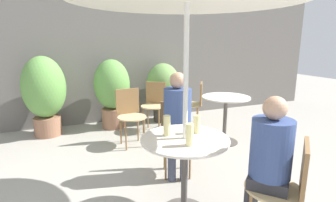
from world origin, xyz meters
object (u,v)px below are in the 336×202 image
cafe_table_near (185,157)px  cafe_table_far (226,109)px  bistro_chair_4 (195,101)px  seated_person_1 (177,116)px  bistro_chair_1 (176,130)px  beer_glass_2 (189,135)px  potted_plant_1 (112,89)px  beer_glass_1 (167,126)px  potted_plant_0 (44,92)px  seated_person_0 (269,156)px  bistro_chair_2 (130,111)px  bistro_chair_3 (154,101)px  beer_glass_0 (197,124)px  potted_plant_2 (163,88)px  bistro_chair_0 (287,183)px

cafe_table_near → cafe_table_far: size_ratio=1.06×
bistro_chair_4 → seated_person_1: seated_person_1 is taller
bistro_chair_1 → beer_glass_2: (-0.31, -0.97, 0.31)m
bistro_chair_1 → potted_plant_1: size_ratio=0.68×
cafe_table_far → bistro_chair_4: size_ratio=0.87×
beer_glass_1 → beer_glass_2: size_ratio=1.00×
beer_glass_1 → potted_plant_0: size_ratio=0.14×
cafe_table_near → beer_glass_2: beer_glass_2 is taller
seated_person_0 → bistro_chair_4: bearing=-147.6°
cafe_table_near → seated_person_1: seated_person_1 is taller
bistro_chair_1 → bistro_chair_4: 1.64m
seated_person_1 → bistro_chair_2: bearing=120.8°
cafe_table_far → bistro_chair_1: bearing=-152.6°
bistro_chair_3 → beer_glass_0: size_ratio=5.01×
bistro_chair_4 → beer_glass_2: (-1.27, -2.30, 0.31)m
cafe_table_far → beer_glass_1: size_ratio=3.98×
bistro_chair_4 → potted_plant_0: (-2.49, 0.64, 0.23)m
seated_person_0 → beer_glass_2: size_ratio=6.35×
seated_person_0 → beer_glass_0: bearing=-104.2°
bistro_chair_3 → potted_plant_0: 1.85m
bistro_chair_4 → potted_plant_0: bearing=-73.4°
potted_plant_2 → cafe_table_far: bearing=-71.7°
beer_glass_0 → beer_glass_1: (-0.28, 0.04, 0.01)m
beer_glass_0 → bistro_chair_1: bearing=81.1°
bistro_chair_1 → cafe_table_far: bearing=46.0°
bistro_chair_0 → bistro_chair_4: bearing=-145.1°
bistro_chair_4 → seated_person_1: 1.79m
cafe_table_near → beer_glass_1: (-0.12, 0.12, 0.27)m
cafe_table_far → beer_glass_0: 1.78m
bistro_chair_0 → seated_person_1: 1.35m
seated_person_1 → beer_glass_0: size_ratio=7.26×
bistro_chair_4 → beer_glass_0: 2.34m
potted_plant_1 → potted_plant_2: potted_plant_1 is taller
cafe_table_near → seated_person_0: size_ratio=0.66×
cafe_table_near → potted_plant_1: potted_plant_1 is taller
potted_plant_1 → beer_glass_0: bearing=-83.8°
bistro_chair_2 → potted_plant_0: potted_plant_0 is taller
bistro_chair_2 → seated_person_1: (0.26, -1.21, 0.22)m
cafe_table_far → potted_plant_2: size_ratio=0.64×
cafe_table_far → seated_person_1: 1.35m
bistro_chair_0 → beer_glass_1: 1.06m
beer_glass_0 → cafe_table_far: bearing=47.1°
cafe_table_far → beer_glass_1: bearing=-139.9°
bistro_chair_4 → beer_glass_1: 2.44m
bistro_chair_1 → beer_glass_2: beer_glass_2 is taller
bistro_chair_0 → beer_glass_0: bearing=-101.7°
bistro_chair_3 → beer_glass_0: 2.36m
cafe_table_far → beer_glass_0: size_ratio=4.34×
bistro_chair_0 → potted_plant_2: size_ratio=0.74×
cafe_table_near → potted_plant_2: potted_plant_2 is taller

